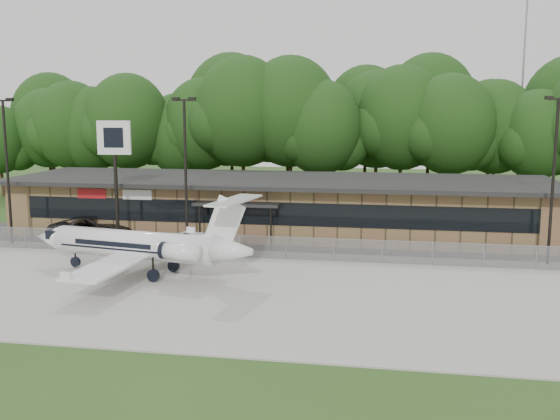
% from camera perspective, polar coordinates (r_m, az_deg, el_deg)
% --- Properties ---
extents(ground, '(160.00, 160.00, 0.00)m').
position_cam_1_polar(ground, '(26.13, -9.43, -12.08)').
color(ground, '#2A491A').
rests_on(ground, ground).
extents(apron, '(64.00, 18.00, 0.08)m').
position_cam_1_polar(apron, '(33.36, -4.86, -7.20)').
color(apron, '#9E9B93').
rests_on(apron, ground).
extents(parking_lot, '(50.00, 9.00, 0.06)m').
position_cam_1_polar(parking_lot, '(44.24, -1.06, -3.11)').
color(parking_lot, '#383835').
rests_on(parking_lot, ground).
extents(terminal, '(41.00, 11.65, 4.30)m').
position_cam_1_polar(terminal, '(48.15, -0.06, 0.49)').
color(terminal, brown).
rests_on(terminal, ground).
extents(fence, '(46.00, 0.04, 1.52)m').
position_cam_1_polar(fence, '(39.77, -2.30, -3.41)').
color(fence, gray).
rests_on(fence, ground).
extents(treeline, '(72.00, 12.00, 15.00)m').
position_cam_1_polar(treeline, '(65.49, 2.72, 7.44)').
color(treeline, '#1C3A12').
rests_on(treeline, ground).
extents(radio_mast, '(0.20, 0.20, 25.00)m').
position_cam_1_polar(radio_mast, '(72.32, 21.30, 10.96)').
color(radio_mast, gray).
rests_on(radio_mast, ground).
extents(light_pole_left, '(1.55, 0.30, 10.23)m').
position_cam_1_polar(light_pole_left, '(47.52, -23.72, 4.22)').
color(light_pole_left, black).
rests_on(light_pole_left, ground).
extents(light_pole_mid, '(1.55, 0.30, 10.23)m').
position_cam_1_polar(light_pole_mid, '(41.75, -8.64, 4.31)').
color(light_pole_mid, black).
rests_on(light_pole_mid, ground).
extents(light_pole_right, '(1.55, 0.30, 10.23)m').
position_cam_1_polar(light_pole_right, '(40.76, 23.77, 3.53)').
color(light_pole_right, black).
rests_on(light_pole_right, ground).
extents(business_jet, '(14.37, 12.89, 4.84)m').
position_cam_1_polar(business_jet, '(36.34, -12.39, -3.28)').
color(business_jet, white).
rests_on(business_jet, ground).
extents(suv, '(6.29, 2.96, 1.74)m').
position_cam_1_polar(suv, '(47.60, -16.67, -1.60)').
color(suv, '#2D2E30').
rests_on(suv, ground).
extents(pole_sign, '(2.29, 0.49, 8.71)m').
position_cam_1_polar(pole_sign, '(43.86, -14.89, 5.23)').
color(pole_sign, black).
rests_on(pole_sign, ground).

